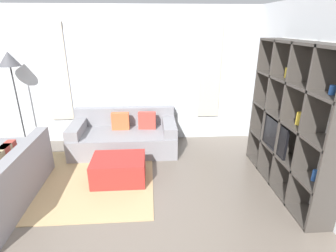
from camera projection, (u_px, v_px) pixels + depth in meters
The scene contains 7 objects.
wall_back at pixel (135, 77), 5.29m from camera, with size 6.11×0.11×2.70m.
wall_right at pixel (298, 95), 3.91m from camera, with size 0.07×4.47×2.70m, color silver.
area_rug at pixel (80, 180), 4.22m from camera, with size 2.34×2.06×0.01m, color tan.
shelving_unit at pixel (293, 121), 3.72m from camera, with size 0.35×2.03×2.14m.
couch_main at pixel (125, 136), 5.17m from camera, with size 2.00×0.99×0.77m.
ottoman at pixel (119, 169), 4.14m from camera, with size 0.82×0.62×0.39m.
floor_lamp at pixel (10, 65), 4.75m from camera, with size 0.38×0.38×1.90m.
Camera 1 is at (0.29, -2.03, 2.33)m, focal length 28.00 mm.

